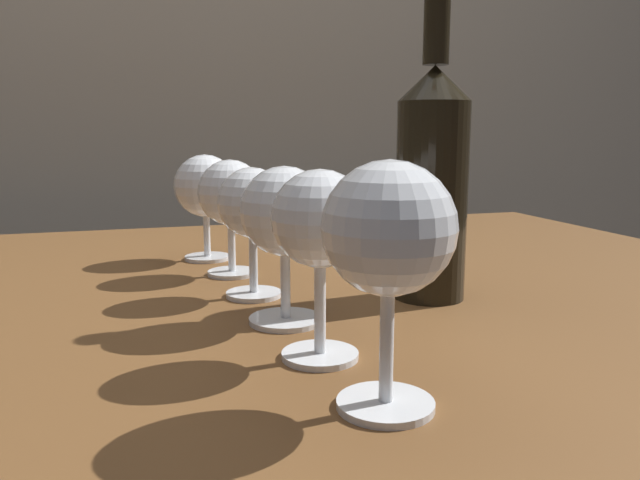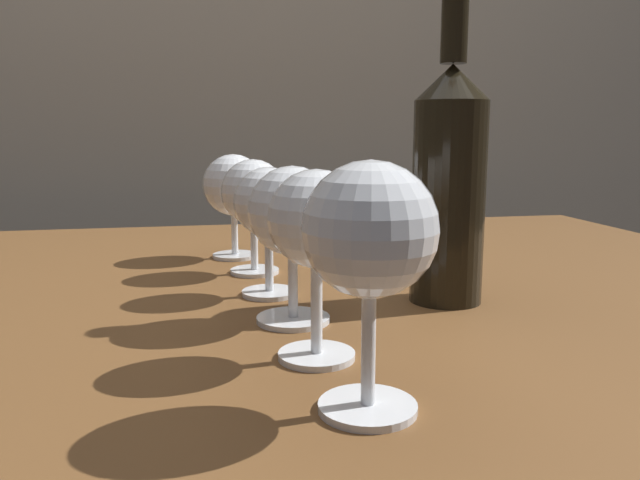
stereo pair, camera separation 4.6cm
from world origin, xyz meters
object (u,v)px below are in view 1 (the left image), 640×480
(wine_glass_white, at_px, (285,215))
(wine_glass_port, at_px, (230,196))
(wine_glass_cabernet, at_px, (252,207))
(wine_glass_pinot, at_px, (205,188))
(wine_glass_amber, at_px, (320,224))
(wine_glass_empty, at_px, (389,235))
(wine_bottle, at_px, (432,177))

(wine_glass_white, distance_m, wine_glass_port, 0.20)
(wine_glass_white, relative_size, wine_glass_cabernet, 1.05)
(wine_glass_cabernet, height_order, wine_glass_pinot, wine_glass_pinot)
(wine_glass_amber, bearing_deg, wine_glass_pinot, 95.43)
(wine_glass_amber, bearing_deg, wine_glass_cabernet, 94.19)
(wine_glass_empty, height_order, wine_glass_white, wine_glass_empty)
(wine_glass_white, bearing_deg, wine_glass_port, 94.69)
(wine_glass_white, height_order, wine_glass_pinot, wine_glass_white)
(wine_glass_amber, relative_size, wine_glass_cabernet, 1.07)
(wine_glass_amber, bearing_deg, wine_glass_empty, -81.46)
(wine_glass_port, relative_size, wine_bottle, 0.42)
(wine_glass_port, height_order, wine_bottle, wine_bottle)
(wine_glass_pinot, xyz_separation_m, wine_bottle, (0.20, -0.26, 0.03))
(wine_glass_amber, distance_m, wine_glass_port, 0.30)
(wine_glass_amber, xyz_separation_m, wine_glass_cabernet, (-0.01, 0.19, -0.01))
(wine_glass_port, bearing_deg, wine_glass_cabernet, -86.71)
(wine_glass_pinot, bearing_deg, wine_glass_cabernet, -83.41)
(wine_glass_port, height_order, wine_glass_pinot, wine_glass_pinot)
(wine_glass_white, relative_size, wine_glass_port, 1.02)
(wine_glass_white, relative_size, wine_bottle, 0.43)
(wine_glass_white, bearing_deg, wine_glass_amber, -87.87)
(wine_glass_pinot, bearing_deg, wine_glass_empty, -83.97)
(wine_glass_white, xyz_separation_m, wine_glass_cabernet, (-0.01, 0.10, -0.00))
(wine_glass_amber, relative_size, wine_bottle, 0.44)
(wine_glass_empty, height_order, wine_bottle, wine_bottle)
(wine_glass_port, bearing_deg, wine_glass_amber, -86.13)
(wine_glass_amber, bearing_deg, wine_glass_white, 92.13)
(wine_glass_cabernet, relative_size, wine_glass_pinot, 0.96)
(wine_glass_cabernet, relative_size, wine_bottle, 0.41)
(wine_glass_empty, height_order, wine_glass_pinot, wine_glass_empty)
(wine_glass_white, relative_size, wine_glass_pinot, 1.01)
(wine_bottle, bearing_deg, wine_glass_port, 138.02)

